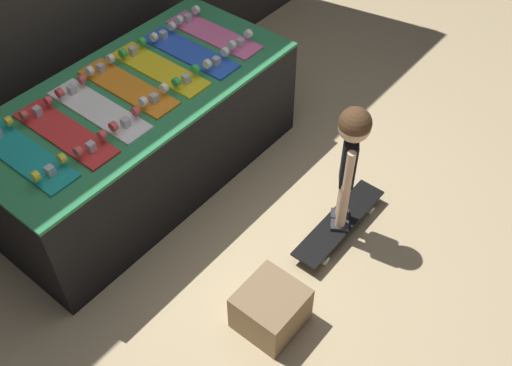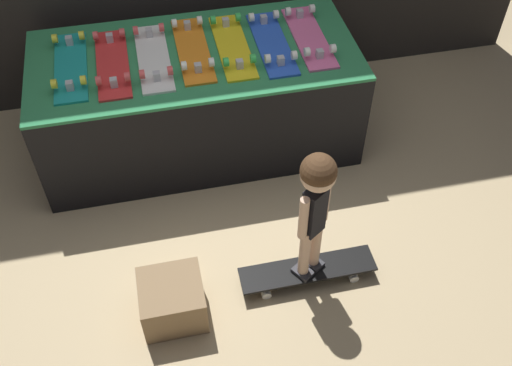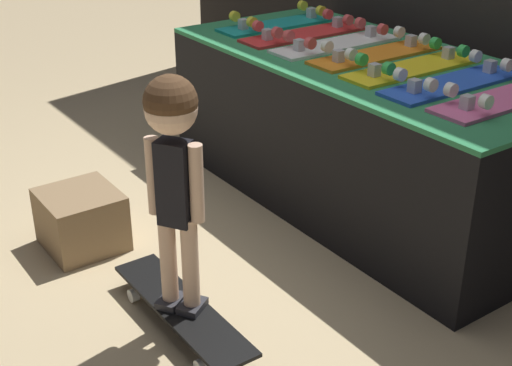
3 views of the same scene
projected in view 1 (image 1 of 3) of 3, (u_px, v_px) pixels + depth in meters
name	position (u px, v px, depth m)	size (l,w,h in m)	color
ground_plane	(210.00, 216.00, 3.71)	(16.00, 16.00, 0.00)	tan
display_rack	(140.00, 136.00, 3.70)	(1.98, 0.92, 0.70)	black
skateboard_teal_on_rack	(24.00, 154.00, 3.05)	(0.19, 0.68, 0.09)	teal
skateboard_red_on_rack	(64.00, 132.00, 3.17)	(0.19, 0.68, 0.09)	red
skateboard_white_on_rack	(99.00, 109.00, 3.30)	(0.19, 0.68, 0.09)	white
skateboard_orange_on_rack	(127.00, 86.00, 3.44)	(0.19, 0.68, 0.09)	orange
skateboard_yellow_on_rack	(159.00, 68.00, 3.56)	(0.19, 0.68, 0.09)	yellow
skateboard_blue_on_rack	(189.00, 51.00, 3.68)	(0.19, 0.68, 0.09)	blue
skateboard_pink_on_rack	(214.00, 33.00, 3.82)	(0.19, 0.68, 0.09)	pink
skateboard_on_floor	(339.00, 223.00, 3.58)	(0.75, 0.18, 0.09)	black
child	(351.00, 148.00, 3.13)	(0.19, 0.18, 0.86)	#2D2D33
storage_box	(271.00, 309.00, 3.11)	(0.33, 0.31, 0.25)	#8E704C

